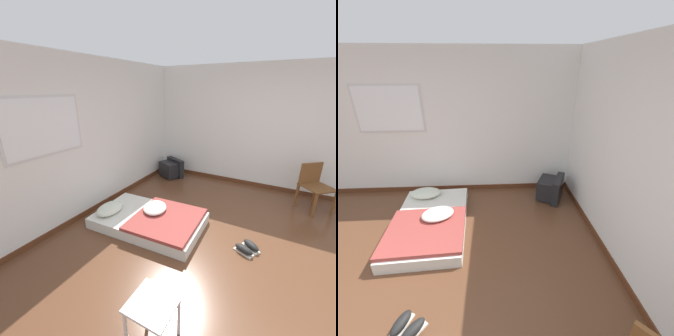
# 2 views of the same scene
# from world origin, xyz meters

# --- Properties ---
(wall_back) EXTENTS (7.43, 0.08, 2.60)m
(wall_back) POSITION_xyz_m (-0.01, 2.83, 1.29)
(wall_back) COLOR white
(wall_back) RESTS_ON ground_plane
(mattress_bed) EXTENTS (1.15, 1.76, 0.31)m
(mattress_bed) POSITION_xyz_m (0.04, 1.66, 0.12)
(mattress_bed) COLOR silver
(mattress_bed) RESTS_ON ground_plane
(crt_tv) EXTENTS (0.59, 0.63, 0.45)m
(crt_tv) POSITION_xyz_m (2.10, 2.37, 0.21)
(crt_tv) COLOR black
(crt_tv) RESTS_ON ground_plane
(sneaker_pair) EXTENTS (0.35, 0.35, 0.10)m
(sneaker_pair) POSITION_xyz_m (0.18, 0.14, 0.05)
(sneaker_pair) COLOR silver
(sneaker_pair) RESTS_ON ground_plane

